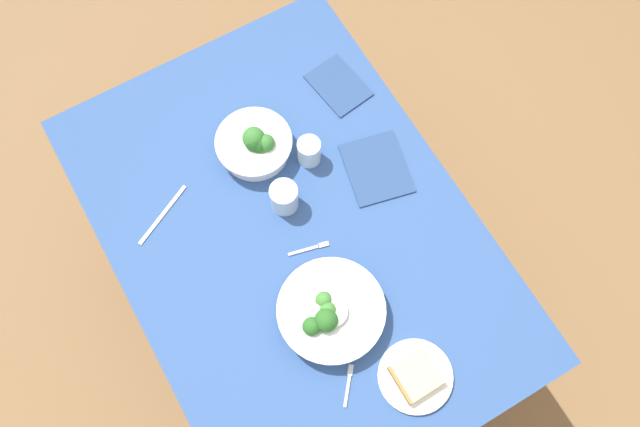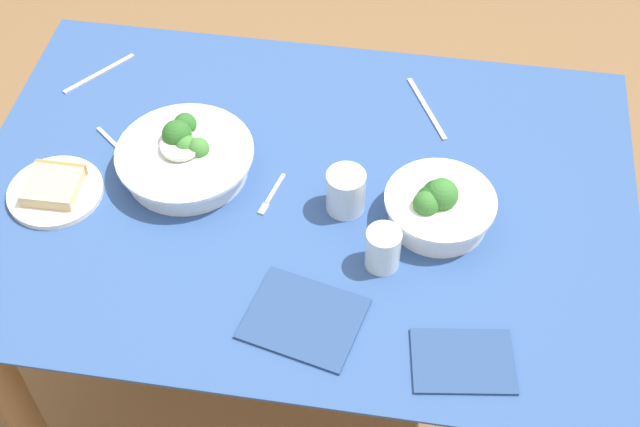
{
  "view_description": "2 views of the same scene",
  "coord_description": "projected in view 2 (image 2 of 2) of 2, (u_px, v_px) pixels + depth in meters",
  "views": [
    {
      "loc": [
        0.59,
        -0.26,
        2.6
      ],
      "look_at": [
        -0.01,
        0.09,
        0.8
      ],
      "focal_mm": 40.19,
      "sensor_mm": 36.0,
      "label": 1
    },
    {
      "loc": [
        -0.22,
        1.15,
        2.07
      ],
      "look_at": [
        -0.05,
        0.08,
        0.8
      ],
      "focal_mm": 49.09,
      "sensor_mm": 36.0,
      "label": 2
    }
  ],
  "objects": [
    {
      "name": "napkin_folded_upper",
      "position": [
        304.0,
        318.0,
        1.55
      ],
      "size": [
        0.23,
        0.21,
        0.01
      ],
      "primitive_type": "cube",
      "rotation": [
        0.0,
        0.0,
        -0.23
      ],
      "color": "navy",
      "rests_on": "dining_table"
    },
    {
      "name": "dining_table",
      "position": [
        302.0,
        231.0,
        1.85
      ],
      "size": [
        1.33,
        0.93,
        0.76
      ],
      "color": "#2D4C84",
      "rests_on": "ground_plane"
    },
    {
      "name": "broccoli_bowl_near",
      "position": [
        185.0,
        157.0,
        1.77
      ],
      "size": [
        0.28,
        0.28,
        0.1
      ],
      "color": "white",
      "rests_on": "dining_table"
    },
    {
      "name": "napkin_folded_lower",
      "position": [
        463.0,
        361.0,
        1.5
      ],
      "size": [
        0.19,
        0.15,
        0.01
      ],
      "primitive_type": "cube",
      "rotation": [
        0.0,
        0.0,
        0.14
      ],
      "color": "navy",
      "rests_on": "dining_table"
    },
    {
      "name": "broccoli_bowl_far",
      "position": [
        438.0,
        206.0,
        1.67
      ],
      "size": [
        0.21,
        0.21,
        0.11
      ],
      "color": "white",
      "rests_on": "dining_table"
    },
    {
      "name": "table_knife_right",
      "position": [
        427.0,
        108.0,
        1.91
      ],
      "size": [
        0.1,
        0.19,
        0.0
      ],
      "primitive_type": "cube",
      "rotation": [
        0.0,
        0.0,
        2.04
      ],
      "color": "#B7B7BC",
      "rests_on": "dining_table"
    },
    {
      "name": "table_knife_left",
      "position": [
        99.0,
        73.0,
        1.98
      ],
      "size": [
        0.12,
        0.16,
        0.0
      ],
      "primitive_type": "cube",
      "rotation": [
        0.0,
        0.0,
        4.06
      ],
      "color": "#B7B7BC",
      "rests_on": "dining_table"
    },
    {
      "name": "bread_side_plate",
      "position": [
        55.0,
        189.0,
        1.74
      ],
      "size": [
        0.19,
        0.19,
        0.04
      ],
      "color": "silver",
      "rests_on": "dining_table"
    },
    {
      "name": "ground_plane",
      "position": [
        306.0,
        382.0,
        2.33
      ],
      "size": [
        6.0,
        6.0,
        0.0
      ],
      "primitive_type": "plane",
      "color": "brown"
    },
    {
      "name": "water_glass_side",
      "position": [
        346.0,
        191.0,
        1.69
      ],
      "size": [
        0.08,
        0.08,
        0.09
      ],
      "primitive_type": "cylinder",
      "color": "silver",
      "rests_on": "dining_table"
    },
    {
      "name": "water_glass_center",
      "position": [
        383.0,
        249.0,
        1.6
      ],
      "size": [
        0.07,
        0.07,
        0.09
      ],
      "primitive_type": "cylinder",
      "color": "silver",
      "rests_on": "dining_table"
    },
    {
      "name": "fork_by_far_bowl",
      "position": [
        113.0,
        143.0,
        1.84
      ],
      "size": [
        0.09,
        0.08,
        0.0
      ],
      "rotation": [
        0.0,
        0.0,
        2.45
      ],
      "color": "#B7B7BC",
      "rests_on": "dining_table"
    },
    {
      "name": "fork_by_near_bowl",
      "position": [
        271.0,
        196.0,
        1.74
      ],
      "size": [
        0.04,
        0.11,
        0.0
      ],
      "rotation": [
        0.0,
        0.0,
        1.33
      ],
      "color": "#B7B7BC",
      "rests_on": "dining_table"
    }
  ]
}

